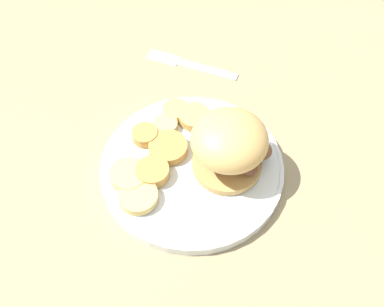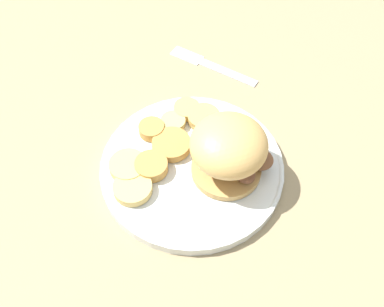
% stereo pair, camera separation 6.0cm
% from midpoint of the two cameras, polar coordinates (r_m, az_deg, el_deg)
% --- Properties ---
extents(ground_plane, '(4.00, 4.00, 0.00)m').
position_cam_midpoint_polar(ground_plane, '(0.63, -2.70, -2.44)').
color(ground_plane, '#937F5B').
extents(dinner_plate, '(0.25, 0.25, 0.02)m').
position_cam_midpoint_polar(dinner_plate, '(0.62, -2.73, -1.95)').
color(dinner_plate, silver).
rests_on(dinner_plate, ground_plane).
extents(sandwich, '(0.10, 0.12, 0.09)m').
position_cam_midpoint_polar(sandwich, '(0.58, 1.92, 0.86)').
color(sandwich, tan).
rests_on(sandwich, dinner_plate).
extents(potato_round_0, '(0.04, 0.04, 0.02)m').
position_cam_midpoint_polar(potato_round_0, '(0.61, -7.82, -2.53)').
color(potato_round_0, '#BC8942').
rests_on(potato_round_0, dinner_plate).
extents(potato_round_1, '(0.05, 0.05, 0.01)m').
position_cam_midpoint_polar(potato_round_1, '(0.59, -9.72, -5.59)').
color(potato_round_1, '#DBB766').
rests_on(potato_round_1, dinner_plate).
extents(potato_round_2, '(0.05, 0.05, 0.01)m').
position_cam_midpoint_polar(potato_round_2, '(0.61, -10.80, -2.91)').
color(potato_round_2, '#DBB766').
rests_on(potato_round_2, dinner_plate).
extents(potato_round_3, '(0.04, 0.04, 0.01)m').
position_cam_midpoint_polar(potato_round_3, '(0.65, -5.82, 3.53)').
color(potato_round_3, '#DBB766').
rests_on(potato_round_3, dinner_plate).
extents(potato_round_4, '(0.04, 0.04, 0.01)m').
position_cam_midpoint_polar(potato_round_4, '(0.64, -8.63, 2.16)').
color(potato_round_4, '#BC8942').
rests_on(potato_round_4, dinner_plate).
extents(potato_round_5, '(0.05, 0.05, 0.01)m').
position_cam_midpoint_polar(potato_round_5, '(0.66, -2.26, 4.54)').
color(potato_round_5, tan).
rests_on(potato_round_5, dinner_plate).
extents(potato_round_6, '(0.05, 0.05, 0.01)m').
position_cam_midpoint_polar(potato_round_6, '(0.63, -5.77, 0.57)').
color(potato_round_6, '#BC8942').
rests_on(potato_round_6, dinner_plate).
extents(potato_round_7, '(0.04, 0.04, 0.01)m').
position_cam_midpoint_polar(potato_round_7, '(0.67, -4.59, 5.29)').
color(potato_round_7, tan).
rests_on(potato_round_7, dinner_plate).
extents(fork, '(0.14, 0.11, 0.00)m').
position_cam_midpoint_polar(fork, '(0.77, -2.51, 11.10)').
color(fork, silver).
rests_on(fork, ground_plane).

